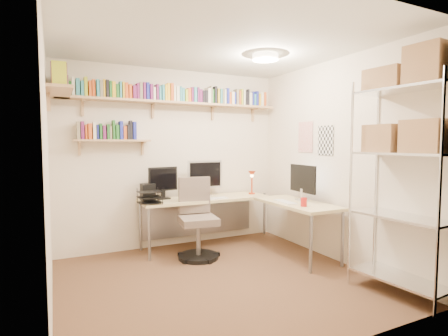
{
  "coord_description": "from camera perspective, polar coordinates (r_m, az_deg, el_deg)",
  "views": [
    {
      "loc": [
        -1.56,
        -3.3,
        1.46
      ],
      "look_at": [
        0.34,
        0.55,
        1.16
      ],
      "focal_mm": 28.0,
      "sensor_mm": 36.0,
      "label": 1
    }
  ],
  "objects": [
    {
      "name": "ground",
      "position": [
        3.93,
        -0.89,
        -17.81
      ],
      "size": [
        3.2,
        3.2,
        0.0
      ],
      "primitive_type": "plane",
      "color": "#4D3121",
      "rests_on": "ground"
    },
    {
      "name": "room_shell",
      "position": [
        3.65,
        -0.86,
        5.4
      ],
      "size": [
        3.24,
        3.04,
        2.52
      ],
      "color": "beige",
      "rests_on": "ground"
    },
    {
      "name": "wall_shelves",
      "position": [
        4.77,
        -12.4,
        10.74
      ],
      "size": [
        3.12,
        1.09,
        0.8
      ],
      "color": "tan",
      "rests_on": "ground"
    },
    {
      "name": "corner_desk",
      "position": [
        4.77,
        -0.55,
        -5.21
      ],
      "size": [
        2.16,
        1.79,
        1.22
      ],
      "color": "beige",
      "rests_on": "ground"
    },
    {
      "name": "office_chair",
      "position": [
        4.54,
        -4.39,
        -9.12
      ],
      "size": [
        0.54,
        0.55,
        1.02
      ],
      "rotation": [
        0.0,
        0.0,
        -0.14
      ],
      "color": "black",
      "rests_on": "ground"
    },
    {
      "name": "wire_rack",
      "position": [
        3.7,
        27.75,
        6.33
      ],
      "size": [
        0.52,
        0.93,
        2.32
      ],
      "rotation": [
        0.0,
        0.0,
        0.09
      ],
      "color": "silver",
      "rests_on": "ground"
    }
  ]
}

